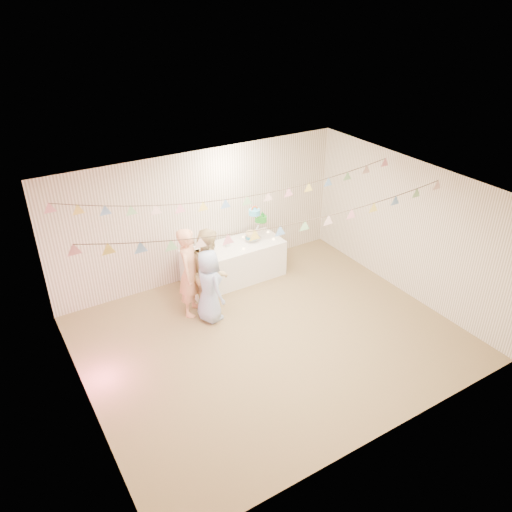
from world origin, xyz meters
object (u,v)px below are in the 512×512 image
person_adult_a (190,272)px  person_child (209,286)px  table (234,263)px  person_adult_b (209,271)px  cake_stand (256,223)px

person_adult_a → person_child: size_ratio=1.23×
table → person_child: person_child is taller
person_adult_b → person_child: 0.33m
person_child → cake_stand: bearing=-63.7°
cake_stand → person_child: bearing=-147.2°
person_child → table: bearing=-53.1°
table → person_adult_b: (-0.87, -0.70, 0.44)m
cake_stand → person_adult_a: 1.88m
person_adult_a → person_adult_b: size_ratio=1.03×
table → cake_stand: bearing=5.2°
person_adult_a → person_adult_b: bearing=-64.2°
person_adult_b → person_child: person_adult_b is taller
person_adult_a → person_child: bearing=-111.2°
person_child → person_adult_a: bearing=20.6°
table → person_adult_b: size_ratio=1.23×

